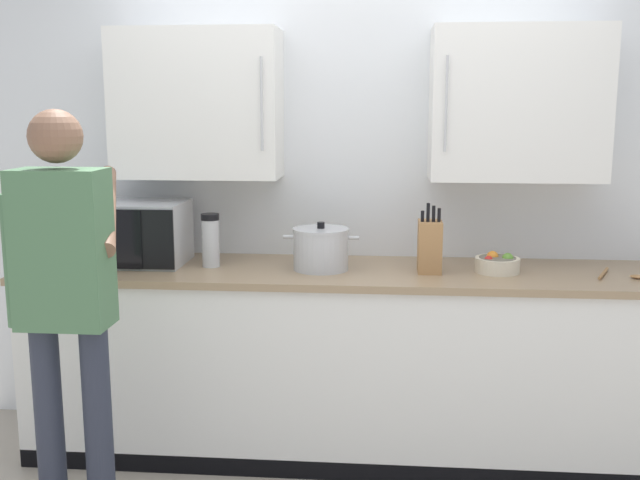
% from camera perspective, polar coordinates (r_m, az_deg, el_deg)
% --- Properties ---
extents(back_wall_tiled, '(4.10, 0.44, 2.82)m').
position_cam_1_polar(back_wall_tiled, '(3.82, 2.75, 6.91)').
color(back_wall_tiled, silver).
rests_on(back_wall_tiled, ground_plane).
extents(counter_unit, '(3.19, 0.68, 0.94)m').
position_cam_1_polar(counter_unit, '(3.70, 2.41, -9.40)').
color(counter_unit, white).
rests_on(counter_unit, ground_plane).
extents(microwave_oven, '(0.55, 0.38, 0.31)m').
position_cam_1_polar(microwave_oven, '(3.80, -14.82, 0.55)').
color(microwave_oven, '#B7BABF').
rests_on(microwave_oven, counter_unit).
extents(wooden_spoon, '(0.23, 0.22, 0.02)m').
position_cam_1_polar(wooden_spoon, '(3.67, 22.21, -2.52)').
color(wooden_spoon, '#A37547').
rests_on(wooden_spoon, counter_unit).
extents(thermos_flask, '(0.09, 0.09, 0.26)m').
position_cam_1_polar(thermos_flask, '(3.64, -8.47, -0.00)').
color(thermos_flask, '#B7BABF').
rests_on(thermos_flask, counter_unit).
extents(knife_block, '(0.11, 0.15, 0.33)m').
position_cam_1_polar(knife_block, '(3.52, 8.49, -0.46)').
color(knife_block, '#A37547').
rests_on(knife_block, counter_unit).
extents(stock_pot, '(0.37, 0.27, 0.23)m').
position_cam_1_polar(stock_pot, '(3.54, 0.07, -0.69)').
color(stock_pot, '#B7BABF').
rests_on(stock_pot, counter_unit).
extents(fruit_bowl, '(0.21, 0.21, 0.10)m').
position_cam_1_polar(fruit_bowl, '(3.59, 13.56, -1.77)').
color(fruit_bowl, beige).
rests_on(fruit_bowl, counter_unit).
extents(person_figure, '(0.44, 0.64, 1.71)m').
position_cam_1_polar(person_figure, '(2.99, -19.11, -3.66)').
color(person_figure, '#282D3D').
rests_on(person_figure, ground_plane).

